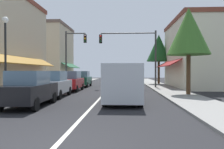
% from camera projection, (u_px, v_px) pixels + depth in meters
% --- Properties ---
extents(ground_plane, '(80.00, 80.00, 0.00)m').
position_uv_depth(ground_plane, '(109.00, 89.00, 23.05)').
color(ground_plane, black).
extents(sidewalk_left, '(2.60, 56.00, 0.12)m').
position_uv_depth(sidewalk_left, '(55.00, 88.00, 23.36)').
color(sidewalk_left, gray).
rests_on(sidewalk_left, ground).
extents(sidewalk_right, '(2.60, 56.00, 0.12)m').
position_uv_depth(sidewalk_right, '(164.00, 88.00, 22.73)').
color(sidewalk_right, gray).
rests_on(sidewalk_right, ground).
extents(lane_center_stripe, '(0.14, 52.00, 0.01)m').
position_uv_depth(lane_center_stripe, '(109.00, 89.00, 23.05)').
color(lane_center_stripe, silver).
rests_on(lane_center_stripe, ground).
extents(storefront_right_block, '(7.04, 10.20, 7.23)m').
position_uv_depth(storefront_right_block, '(200.00, 54.00, 24.45)').
color(storefront_right_block, beige).
rests_on(storefront_right_block, ground).
extents(storefront_far_left, '(5.73, 8.20, 8.46)m').
position_uv_depth(storefront_far_left, '(53.00, 54.00, 33.48)').
color(storefront_far_left, '#BCAD8E').
rests_on(storefront_far_left, ground).
extents(parked_car_nearest_left, '(1.86, 4.14, 1.77)m').
position_uv_depth(parked_car_nearest_left, '(29.00, 89.00, 11.21)').
color(parked_car_nearest_left, black).
rests_on(parked_car_nearest_left, ground).
extents(parked_car_second_left, '(1.85, 4.14, 1.77)m').
position_uv_depth(parked_car_second_left, '(53.00, 84.00, 15.39)').
color(parked_car_second_left, '#B7BABF').
rests_on(parked_car_second_left, ground).
extents(parked_car_third_left, '(1.82, 4.12, 1.77)m').
position_uv_depth(parked_car_third_left, '(71.00, 81.00, 20.17)').
color(parked_car_third_left, maroon).
rests_on(parked_car_third_left, ground).
extents(parked_car_far_left, '(1.83, 4.12, 1.77)m').
position_uv_depth(parked_car_far_left, '(82.00, 79.00, 25.75)').
color(parked_car_far_left, '#0F4C33').
rests_on(parked_car_far_left, ground).
extents(van_in_lane, '(2.03, 5.19, 2.12)m').
position_uv_depth(van_in_lane, '(123.00, 82.00, 12.80)').
color(van_in_lane, '#B2B7BC').
rests_on(van_in_lane, ground).
extents(traffic_signal_mast_arm, '(5.95, 0.50, 5.97)m').
position_uv_depth(traffic_signal_mast_arm, '(136.00, 48.00, 23.66)').
color(traffic_signal_mast_arm, '#333333').
rests_on(traffic_signal_mast_arm, ground).
extents(traffic_signal_left_corner, '(2.38, 0.50, 6.12)m').
position_uv_depth(traffic_signal_left_corner, '(72.00, 51.00, 24.72)').
color(traffic_signal_left_corner, '#333333').
rests_on(traffic_signal_left_corner, ground).
extents(street_lamp_left_near, '(0.36, 0.36, 4.83)m').
position_uv_depth(street_lamp_left_near, '(5.00, 45.00, 12.86)').
color(street_lamp_left_near, black).
rests_on(street_lamp_left_near, ground).
extents(tree_right_near, '(3.03, 3.03, 6.25)m').
position_uv_depth(tree_right_near, '(189.00, 32.00, 16.13)').
color(tree_right_near, '#4C331E').
rests_on(tree_right_near, ground).
extents(tree_right_far, '(3.14, 3.14, 6.51)m').
position_uv_depth(tree_right_far, '(159.00, 48.00, 29.53)').
color(tree_right_far, '#4C331E').
rests_on(tree_right_far, ground).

